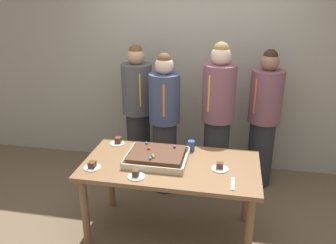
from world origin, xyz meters
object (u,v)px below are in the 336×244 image
Objects in this scene: party_table at (171,173)px; person_striped_tie_right at (138,111)px; plated_slice_far_right at (92,166)px; person_left_edge_reaching at (264,119)px; plated_slice_near_right at (136,175)px; sheet_cake at (157,157)px; plated_slice_near_left at (118,142)px; person_serving_front at (218,118)px; person_green_shirt_behind at (165,123)px; plated_slice_far_left at (220,167)px; drink_cup_nearest at (191,146)px; cake_server_utensil at (233,184)px.

person_striped_tie_right is at bearing 119.20° from party_table.
plated_slice_far_right is 2.08m from person_left_edge_reaching.
person_left_edge_reaching reaches higher than plated_slice_near_right.
sheet_cake is 1.52m from person_left_edge_reaching.
plated_slice_near_left is 0.09× the size of person_striped_tie_right.
person_serving_front is at bearing 29.88° from plated_slice_near_left.
party_table is 0.84m from person_green_shirt_behind.
person_green_shirt_behind is at bearing -29.36° from person_left_edge_reaching.
person_serving_front is at bearing 53.07° from person_striped_tie_right.
person_green_shirt_behind is (-0.08, 0.75, 0.04)m from sheet_cake.
person_left_edge_reaching is (0.89, 1.15, 0.18)m from party_table.
person_striped_tie_right is at bearing 104.99° from plated_slice_near_right.
person_left_edge_reaching is (1.14, 1.44, 0.06)m from plated_slice_near_right.
plated_slice_far_left is 1.50× the size of drink_cup_nearest.
person_serving_front is (-0.20, 1.14, 0.14)m from cake_server_utensil.
party_table is 10.76× the size of plated_slice_far_right.
person_serving_front reaches higher than cake_server_utensil.
plated_slice_far_left is 0.09× the size of person_green_shirt_behind.
plated_slice_near_right is 1.00× the size of plated_slice_far_left.
drink_cup_nearest is at bearing 9.39° from person_serving_front.
party_table is at bearing 4.82° from person_left_edge_reaching.
sheet_cake is 0.40m from drink_cup_nearest.
cake_server_utensil is (0.81, 0.04, -0.01)m from plated_slice_near_right.
sheet_cake reaches higher than drink_cup_nearest.
plated_slice_near_right is at bearing -10.23° from plated_slice_far_right.
drink_cup_nearest is at bearing 33.03° from plated_slice_far_right.
cake_server_utensil is 1.81m from person_striped_tie_right.
cake_server_utensil is at bearing -22.04° from sheet_cake.
drink_cup_nearest is 1.12m from person_left_edge_reaching.
sheet_cake is 3.75× the size of plated_slice_near_right.
person_left_edge_reaching is (1.51, 0.82, 0.06)m from plated_slice_near_left.
drink_cup_nearest is at bearing 57.33° from plated_slice_near_right.
person_green_shirt_behind reaches higher than sheet_cake.
party_table is 10.76× the size of plated_slice_near_left.
plated_slice_far_left is 1.00× the size of plated_slice_far_right.
person_left_edge_reaching reaches higher than party_table.
plated_slice_far_left is at bearing -2.67° from party_table.
cake_server_utensil is 0.12× the size of person_striped_tie_right.
person_left_edge_reaching reaches higher than sheet_cake.
plated_slice_near_right is 1.50× the size of drink_cup_nearest.
sheet_cake is at bearing -0.01° from person_green_shirt_behind.
cake_server_utensil is (0.57, -0.25, 0.11)m from party_table.
plated_slice_near_right reaches higher than plated_slice_far_left.
person_striped_tie_right is (-1.07, 1.13, 0.07)m from plated_slice_far_left.
drink_cup_nearest is at bearing 0.77° from person_left_edge_reaching.
person_left_edge_reaching is (0.33, 1.40, 0.08)m from cake_server_utensil.
person_striped_tie_right is at bearing -45.99° from person_left_edge_reaching.
person_left_edge_reaching is (0.75, 0.83, 0.03)m from drink_cup_nearest.
cake_server_utensil is at bearing 16.84° from person_striped_tie_right.
plated_slice_far_left is 0.45m from drink_cup_nearest.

